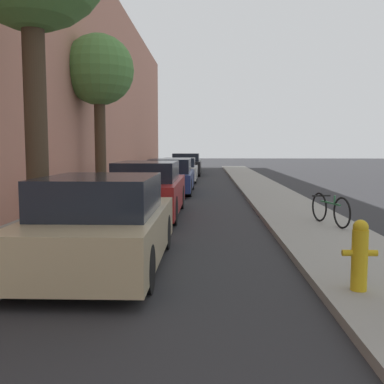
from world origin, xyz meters
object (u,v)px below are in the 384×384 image
(parked_car_champagne, at_px, (103,225))
(fire_hydrant, at_px, (360,254))
(parked_car_white, at_px, (179,170))
(parked_car_red, at_px, (148,190))
(bicycle, at_px, (330,209))
(parked_car_grey, at_px, (188,163))
(parked_car_navy, at_px, (171,177))
(parked_car_black, at_px, (186,165))
(street_tree_far, at_px, (99,72))

(parked_car_champagne, xyz_separation_m, fire_hydrant, (3.35, -1.36, -0.10))
(fire_hydrant, bearing_deg, parked_car_champagne, 157.97)
(parked_car_white, relative_size, fire_hydrant, 4.76)
(parked_car_red, bearing_deg, parked_car_white, 89.62)
(bicycle, bearing_deg, fire_hydrant, -115.34)
(parked_car_grey, bearing_deg, parked_car_navy, -89.77)
(parked_car_grey, bearing_deg, parked_car_black, -88.48)
(parked_car_white, xyz_separation_m, parked_car_grey, (-0.05, 11.13, 0.03))
(fire_hydrant, bearing_deg, street_tree_far, 117.95)
(parked_car_red, bearing_deg, fire_hydrant, -62.75)
(parked_car_white, xyz_separation_m, parked_car_black, (0.10, 5.56, 0.08))
(parked_car_champagne, distance_m, fire_hydrant, 3.62)
(parked_car_champagne, xyz_separation_m, parked_car_white, (0.09, 17.03, -0.04))
(parked_car_champagne, height_order, parked_car_grey, parked_car_champagne)
(fire_hydrant, distance_m, bicycle, 4.68)
(parked_car_navy, height_order, street_tree_far, street_tree_far)
(parked_car_white, relative_size, bicycle, 2.54)
(parked_car_white, distance_m, fire_hydrant, 18.68)
(parked_car_champagne, height_order, fire_hydrant, parked_car_champagne)
(parked_car_red, distance_m, parked_car_white, 11.91)
(parked_car_red, bearing_deg, parked_car_navy, 89.10)
(parked_car_red, height_order, parked_car_black, parked_car_red)
(bicycle, bearing_deg, parked_car_champagne, -157.08)
(parked_car_red, distance_m, parked_car_black, 17.48)
(parked_car_red, distance_m, parked_car_grey, 23.05)
(parked_car_navy, distance_m, street_tree_far, 4.89)
(parked_car_white, xyz_separation_m, bicycle, (4.14, -13.80, -0.15))
(bicycle, bearing_deg, parked_car_red, 141.45)
(street_tree_far, bearing_deg, parked_car_champagne, -76.54)
(parked_car_champagne, distance_m, parked_car_red, 5.12)
(parked_car_white, relative_size, parked_car_black, 0.97)
(street_tree_far, height_order, bicycle, street_tree_far)
(parked_car_navy, relative_size, parked_car_black, 1.12)
(parked_car_grey, relative_size, fire_hydrant, 5.27)
(parked_car_navy, bearing_deg, parked_car_red, -90.90)
(parked_car_red, relative_size, street_tree_far, 0.84)
(parked_car_navy, bearing_deg, street_tree_far, -135.52)
(parked_car_red, bearing_deg, parked_car_black, 89.42)
(parked_car_navy, relative_size, bicycle, 2.95)
(fire_hydrant, bearing_deg, parked_car_white, 100.05)
(parked_car_champagne, height_order, bicycle, parked_car_champagne)
(parked_car_champagne, bearing_deg, parked_car_red, 89.84)
(street_tree_far, xyz_separation_m, fire_hydrant, (5.52, -10.40, -3.80))
(parked_car_navy, xyz_separation_m, parked_car_white, (-0.02, 5.76, -0.04))
(parked_car_red, relative_size, parked_car_grey, 1.04)
(bicycle, bearing_deg, parked_car_white, 92.25)
(parked_car_champagne, bearing_deg, bicycle, 37.37)
(parked_car_white, distance_m, street_tree_far, 9.11)
(parked_car_white, xyz_separation_m, fire_hydrant, (3.26, -18.39, -0.05))
(parked_car_champagne, relative_size, parked_car_black, 0.95)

